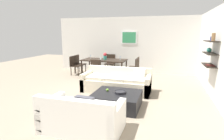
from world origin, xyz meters
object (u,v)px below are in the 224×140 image
at_px(apple_on_coffee_table, 107,90).
at_px(dining_chair_left_near, 74,64).
at_px(dining_table, 104,61).
at_px(dining_chair_left_far, 79,63).
at_px(centerpiece_vase, 105,56).
at_px(sofa_beige, 117,83).
at_px(dining_chair_head, 110,62).
at_px(decorative_bowl, 120,92).
at_px(loveseat_white, 82,117).
at_px(dining_chair_right_near, 134,67).
at_px(wine_glass_right_far, 120,57).
at_px(wine_glass_foot, 101,58).
at_px(coffee_table, 117,100).
at_px(dining_chair_right_far, 136,66).
at_px(dining_chair_foot, 97,68).
at_px(wine_glass_left_far, 91,56).

height_order(apple_on_coffee_table, dining_chair_left_near, dining_chair_left_near).
relative_size(dining_table, dining_chair_left_far, 2.25).
bearing_deg(centerpiece_vase, apple_on_coffee_table, -69.90).
distance_m(sofa_beige, dining_chair_head, 3.20).
distance_m(decorative_bowl, centerpiece_vase, 3.76).
height_order(loveseat_white, dining_chair_right_near, dining_chair_right_near).
distance_m(wine_glass_right_far, wine_glass_foot, 0.92).
xyz_separation_m(wine_glass_right_far, centerpiece_vase, (-0.69, -0.08, 0.03)).
bearing_deg(sofa_beige, wine_glass_right_far, 101.48).
height_order(apple_on_coffee_table, wine_glass_foot, wine_glass_foot).
xyz_separation_m(sofa_beige, dining_chair_right_near, (0.23, 1.83, 0.21)).
relative_size(coffee_table, apple_on_coffee_table, 16.69).
xyz_separation_m(dining_chair_right_far, wine_glass_foot, (-1.40, -0.67, 0.35)).
bearing_deg(centerpiece_vase, sofa_beige, -61.57).
xyz_separation_m(dining_chair_foot, wine_glass_right_far, (0.72, 1.03, 0.37)).
relative_size(coffee_table, dining_chair_left_near, 1.39).
xyz_separation_m(dining_chair_head, dining_chair_right_near, (1.40, -1.14, 0.00)).
height_order(dining_chair_left_far, centerpiece_vase, centerpiece_vase).
bearing_deg(dining_chair_head, decorative_bowl, -69.18).
xyz_separation_m(sofa_beige, dining_chair_left_near, (-2.56, 1.83, 0.21)).
height_order(dining_chair_right_near, wine_glass_foot, wine_glass_foot).
distance_m(dining_chair_left_near, wine_glass_foot, 1.46).
distance_m(dining_table, wine_glass_right_far, 0.76).
bearing_deg(wine_glass_foot, dining_chair_right_near, 8.79).
bearing_deg(wine_glass_foot, dining_chair_right_far, 25.54).
relative_size(coffee_table, wine_glass_right_far, 6.69).
xyz_separation_m(dining_chair_right_far, dining_chair_right_near, (0.00, -0.45, 0.00)).
xyz_separation_m(sofa_beige, dining_chair_foot, (-1.17, 1.15, 0.21)).
height_order(wine_glass_right_far, wine_glass_foot, wine_glass_right_far).
bearing_deg(sofa_beige, centerpiece_vase, 118.43).
height_order(dining_chair_left_near, wine_glass_left_far, wine_glass_left_far).
distance_m(dining_chair_left_far, wine_glass_left_far, 0.78).
distance_m(coffee_table, decorative_bowl, 0.24).
relative_size(apple_on_coffee_table, dining_chair_head, 0.08).
bearing_deg(coffee_table, dining_chair_foot, 122.02).
bearing_deg(apple_on_coffee_table, dining_chair_foot, 117.71).
height_order(sofa_beige, dining_table, sofa_beige).
distance_m(dining_chair_right_far, wine_glass_foot, 1.59).
bearing_deg(dining_chair_head, wine_glass_foot, -90.00).
distance_m(loveseat_white, wine_glass_left_far, 5.23).
bearing_deg(dining_table, dining_chair_right_near, -9.18).
xyz_separation_m(dining_chair_left_far, wine_glass_left_far, (0.68, -0.10, 0.37)).
bearing_deg(wine_glass_foot, dining_chair_head, 90.00).
distance_m(dining_chair_left_near, wine_glass_left_far, 0.85).
bearing_deg(decorative_bowl, sofa_beige, 109.38).
xyz_separation_m(loveseat_white, dining_chair_head, (-1.18, 5.62, 0.21)).
bearing_deg(wine_glass_left_far, dining_chair_left_near, -152.64).
relative_size(wine_glass_right_far, wine_glass_left_far, 1.04).
bearing_deg(centerpiece_vase, wine_glass_left_far, 173.76).
xyz_separation_m(dining_chair_foot, centerpiece_vase, (0.03, 0.95, 0.40)).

